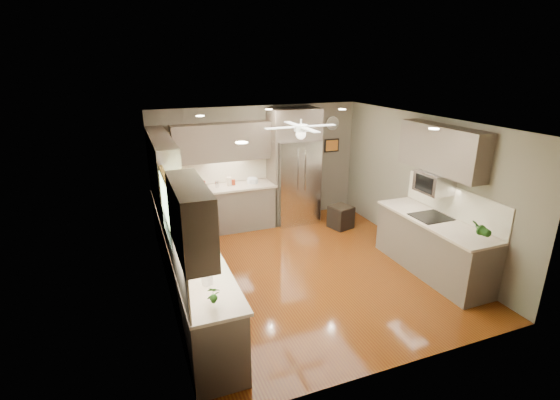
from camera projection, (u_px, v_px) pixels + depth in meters
floor at (306, 269)px, 6.91m from camera, size 5.00×5.00×0.00m
ceiling at (309, 122)px, 6.09m from camera, size 5.00×5.00×0.00m
wall_back at (258, 165)px, 8.70m from camera, size 4.50×0.00×4.50m
wall_front at (406, 271)px, 4.29m from camera, size 4.50×0.00×4.50m
wall_left at (163, 219)px, 5.73m from camera, size 0.00×5.00×5.00m
wall_right at (421, 185)px, 7.27m from camera, size 0.00×5.00×5.00m
canister_a at (203, 184)px, 8.12m from camera, size 0.11×0.11×0.14m
canister_b at (217, 184)px, 8.18m from camera, size 0.10×0.10×0.13m
canister_c at (229, 181)px, 8.30m from camera, size 0.12×0.12×0.17m
canister_d at (234, 182)px, 8.33m from camera, size 0.08×0.08×0.11m
soap_bottle at (177, 230)px, 5.88m from camera, size 0.09×0.10×0.20m
potted_plant_left at (214, 294)px, 4.20m from camera, size 0.16×0.12×0.26m
potted_plant_right at (480, 229)px, 5.72m from camera, size 0.20×0.16×0.35m
bowl at (253, 182)px, 8.43m from camera, size 0.31×0.31×0.06m
left_run at (186, 259)px, 6.21m from camera, size 0.65×4.70×1.45m
back_run at (230, 207)px, 8.44m from camera, size 1.85×0.65×1.45m
uppers at (249, 157)px, 6.67m from camera, size 4.50×4.70×0.95m
window at (167, 210)px, 5.20m from camera, size 0.05×1.12×0.92m
sink at (193, 252)px, 5.51m from camera, size 0.50×0.70×0.32m
refrigerator at (295, 168)px, 8.66m from camera, size 1.06×0.75×2.45m
right_run at (432, 245)px, 6.70m from camera, size 0.70×2.20×1.45m
microwave at (434, 182)px, 6.63m from camera, size 0.43×0.55×0.34m
ceiling_fan at (301, 130)px, 6.41m from camera, size 1.18×1.18×0.32m
recessed_lights at (296, 119)px, 6.43m from camera, size 2.84×3.14×0.01m
wall_clock at (333, 123)px, 9.03m from camera, size 0.30×0.03×0.30m
framed_print at (332, 145)px, 9.18m from camera, size 0.36×0.03×0.30m
stool at (341, 217)px, 8.58m from camera, size 0.52×0.52×0.49m
paper_towel at (207, 273)px, 4.61m from camera, size 0.13×0.13×0.33m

